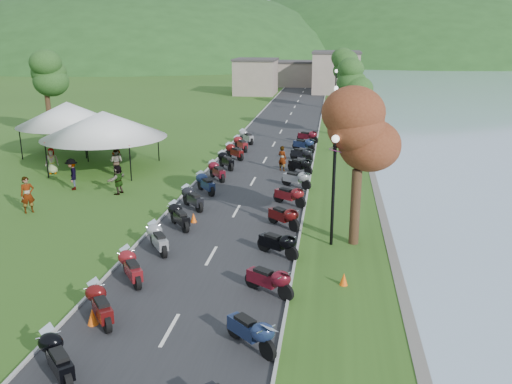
{
  "coord_description": "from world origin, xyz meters",
  "views": [
    {
      "loc": [
        4.87,
        -4.68,
        9.09
      ],
      "look_at": [
        1.14,
        21.38,
        1.3
      ],
      "focal_mm": 38.0,
      "sensor_mm": 36.0,
      "label": 1
    }
  ],
  "objects_px": {
    "vendor_tent_main": "(105,140)",
    "pedestrian_c": "(74,190)",
    "pedestrian_a": "(30,212)",
    "pedestrian_b": "(117,175)"
  },
  "relations": [
    {
      "from": "pedestrian_a",
      "to": "pedestrian_b",
      "type": "height_order",
      "value": "pedestrian_a"
    },
    {
      "from": "vendor_tent_main",
      "to": "pedestrian_b",
      "type": "distance_m",
      "value": 2.94
    },
    {
      "from": "vendor_tent_main",
      "to": "pedestrian_c",
      "type": "height_order",
      "value": "vendor_tent_main"
    },
    {
      "from": "pedestrian_a",
      "to": "pedestrian_b",
      "type": "distance_m",
      "value": 8.14
    },
    {
      "from": "pedestrian_a",
      "to": "pedestrian_c",
      "type": "bearing_deg",
      "value": 44.66
    },
    {
      "from": "vendor_tent_main",
      "to": "pedestrian_a",
      "type": "bearing_deg",
      "value": -91.28
    },
    {
      "from": "pedestrian_b",
      "to": "vendor_tent_main",
      "type": "bearing_deg",
      "value": -47.63
    },
    {
      "from": "pedestrian_b",
      "to": "pedestrian_c",
      "type": "bearing_deg",
      "value": 71.82
    },
    {
      "from": "vendor_tent_main",
      "to": "pedestrian_c",
      "type": "xyz_separation_m",
      "value": [
        0.08,
        -5.23,
        -2.0
      ]
    },
    {
      "from": "pedestrian_a",
      "to": "pedestrian_c",
      "type": "relative_size",
      "value": 1.02
    }
  ]
}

